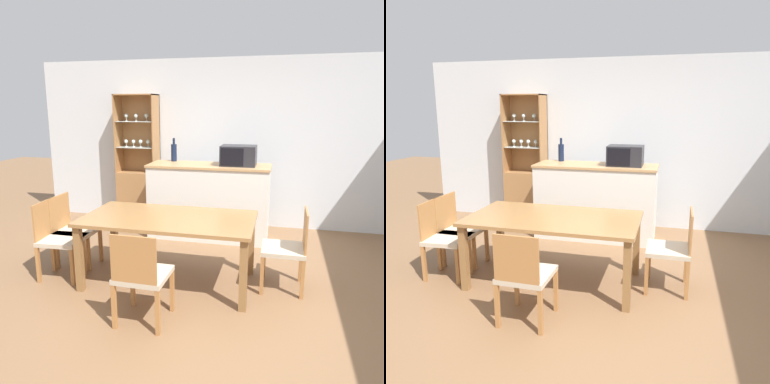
{
  "view_description": "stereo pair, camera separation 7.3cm",
  "coord_description": "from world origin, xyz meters",
  "views": [
    {
      "loc": [
        0.51,
        -3.14,
        1.83
      ],
      "look_at": [
        -0.53,
        1.16,
        0.82
      ],
      "focal_mm": 35.0,
      "sensor_mm": 36.0,
      "label": 1
    },
    {
      "loc": [
        0.58,
        -3.12,
        1.83
      ],
      "look_at": [
        -0.53,
        1.16,
        0.82
      ],
      "focal_mm": 35.0,
      "sensor_mm": 36.0,
      "label": 2
    }
  ],
  "objects": [
    {
      "name": "microwave",
      "position": [
        -0.06,
        1.93,
        1.19
      ],
      "size": [
        0.47,
        0.37,
        0.27
      ],
      "color": "#232328",
      "rests_on": "kitchen_counter"
    },
    {
      "name": "dining_table",
      "position": [
        -0.59,
        0.4,
        0.64
      ],
      "size": [
        1.76,
        0.94,
        0.72
      ],
      "color": "olive",
      "rests_on": "ground_plane"
    },
    {
      "name": "dining_chair_side_left_near",
      "position": [
        -1.8,
        0.26,
        0.43
      ],
      "size": [
        0.45,
        0.45,
        0.84
      ],
      "rotation": [
        0.0,
        0.0,
        -1.5
      ],
      "color": "#C1B299",
      "rests_on": "ground_plane"
    },
    {
      "name": "display_cabinet",
      "position": [
        -1.72,
        2.44,
        0.59
      ],
      "size": [
        0.64,
        0.34,
        2.02
      ],
      "color": "#A37042",
      "rests_on": "ground_plane"
    },
    {
      "name": "wall_back",
      "position": [
        0.0,
        2.63,
        1.27
      ],
      "size": [
        6.8,
        0.06,
        2.55
      ],
      "color": "silver",
      "rests_on": "ground_plane"
    },
    {
      "name": "wine_bottle",
      "position": [
        -1.03,
        2.12,
        1.18
      ],
      "size": [
        0.08,
        0.08,
        0.34
      ],
      "color": "#141E38",
      "rests_on": "kitchen_counter"
    },
    {
      "name": "dining_chair_side_right_far",
      "position": [
        0.62,
        0.54,
        0.43
      ],
      "size": [
        0.43,
        0.43,
        0.84
      ],
      "rotation": [
        0.0,
        0.0,
        1.57
      ],
      "color": "#C1B299",
      "rests_on": "ground_plane"
    },
    {
      "name": "dining_chair_side_left_far",
      "position": [
        -1.8,
        0.54,
        0.43
      ],
      "size": [
        0.43,
        0.43,
        0.84
      ],
      "rotation": [
        0.0,
        0.0,
        -1.58
      ],
      "color": "#C1B299",
      "rests_on": "ground_plane"
    },
    {
      "name": "dining_chair_head_near",
      "position": [
        -0.59,
        -0.39,
        0.43
      ],
      "size": [
        0.43,
        0.43,
        0.84
      ],
      "rotation": [
        0.0,
        0.0,
        -0.02
      ],
      "color": "#C1B299",
      "rests_on": "ground_plane"
    },
    {
      "name": "ground_plane",
      "position": [
        0.0,
        0.0,
        0.0
      ],
      "size": [
        18.0,
        18.0,
        0.0
      ],
      "primitive_type": "plane",
      "color": "brown"
    },
    {
      "name": "kitchen_counter",
      "position": [
        -0.46,
        1.91,
        0.53
      ],
      "size": [
        1.69,
        0.61,
        1.05
      ],
      "color": "silver",
      "rests_on": "ground_plane"
    }
  ]
}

